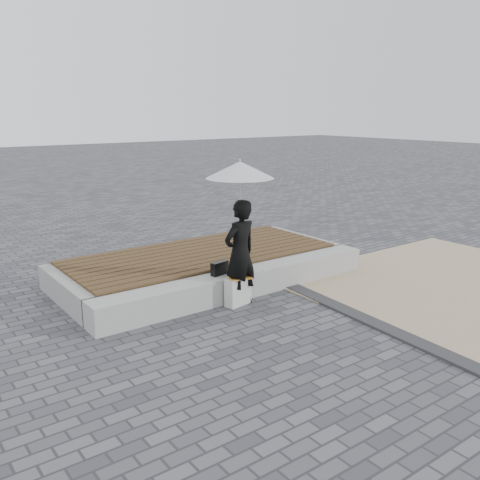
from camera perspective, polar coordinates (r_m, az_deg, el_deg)
name	(u,v)px	position (r m, az deg, el deg)	size (l,w,h in m)	color
ground	(312,327)	(7.23, 7.88, -9.41)	(80.00, 80.00, 0.00)	#535359
terrazzo_zone	(476,290)	(9.38, 24.33, -4.95)	(5.00, 5.00, 0.02)	#C1AE89
edging_band	(378,325)	(7.43, 14.82, -8.93)	(0.25, 5.20, 0.04)	#2E2E31
seating_ledge	(242,283)	(8.29, 0.19, -4.68)	(5.00, 0.45, 0.40)	#A0A09A
timber_platform	(201,265)	(9.24, -4.26, -2.75)	(5.00, 2.00, 0.40)	#9F9E9A
timber_decking	(201,253)	(9.17, -4.29, -1.43)	(4.60, 2.00, 0.04)	#4E3921
woman	(240,253)	(7.72, 0.00, -1.44)	(0.58, 0.38, 1.60)	black
parasol	(240,170)	(7.49, 0.00, 7.65)	(0.98, 0.98, 1.25)	silver
handbag	(220,268)	(8.01, -2.24, -3.08)	(0.29, 0.10, 0.21)	black
canvas_tote	(238,291)	(7.87, -0.22, -5.56)	(0.42, 0.18, 0.44)	silver
magazine	(240,277)	(7.76, 0.00, -4.10)	(0.32, 0.24, 0.01)	#D54A35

